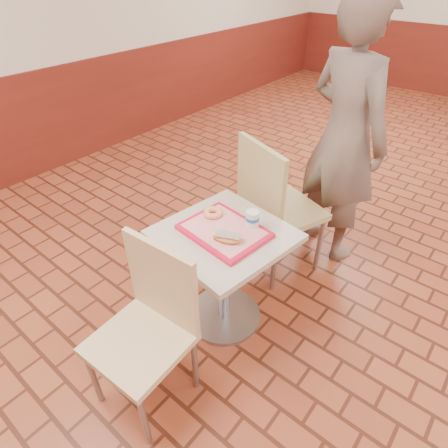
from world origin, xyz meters
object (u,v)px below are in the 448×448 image
Objects in this scene: main_table at (224,263)px; ring_donut at (213,213)px; chair_main_front at (149,322)px; customer at (344,138)px; paper_cup at (252,219)px; long_john_donut at (227,238)px; chair_main_back at (274,203)px; serving_tray at (224,231)px.

ring_donut is (-0.13, 0.06, 0.27)m from main_table.
customer is at bearing 82.44° from chair_main_front.
paper_cup is (0.08, 0.70, 0.26)m from chair_main_front.
long_john_donut is at bearing 79.82° from chair_main_front.
paper_cup reaches higher than main_table.
customer is at bearing -90.01° from chair_main_back.
paper_cup reaches higher than ring_donut.
serving_tray is at bearing 138.45° from long_john_donut.
chair_main_front is 0.61m from serving_tray.
paper_cup is at bearing 127.75° from chair_main_back.
chair_main_front is 2.07× the size of serving_tray.
chair_main_back is at bearing 90.17° from customer.
long_john_donut is at bearing 107.10° from customer.
serving_tray is (0.05, -0.58, 0.13)m from chair_main_back.
ring_donut is at bearing 155.61° from serving_tray.
chair_main_front is 1.16m from chair_main_back.
chair_main_front reaches higher than paper_cup.
customer is (0.12, 1.68, 0.40)m from chair_main_front.
paper_cup is (0.02, 0.19, 0.03)m from long_john_donut.
chair_main_front is 0.75m from paper_cup.
chair_main_back is (-0.05, 0.58, 0.10)m from main_table.
ring_donut is (-0.13, 0.06, 0.03)m from serving_tray.
chair_main_front is at bearing 113.24° from chair_main_back.
main_table is at bearing -153.43° from serving_tray.
main_table is at bearing 88.43° from chair_main_front.
main_table is 0.76× the size of chair_main_front.
ring_donut reaches higher than serving_tray.
main_table is 0.68× the size of chair_main_back.
paper_cup reaches higher than serving_tray.
serving_tray is 4.04× the size of ring_donut.
ring_donut is (-0.27, -1.04, -0.18)m from customer.
serving_tray is 0.15m from ring_donut.
customer reaches higher than paper_cup.
chair_main_front reaches higher than long_john_donut.
main_table is 0.58m from chair_main_front.
chair_main_back is 0.52m from paper_cup.
chair_main_back is 9.35× the size of ring_donut.
chair_main_front is at bearing -96.84° from long_john_donut.
ring_donut is at bearing 100.84° from chair_main_back.
chair_main_back reaches higher than chair_main_front.
chair_main_back reaches higher than ring_donut.
main_table is 0.29m from long_john_donut.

